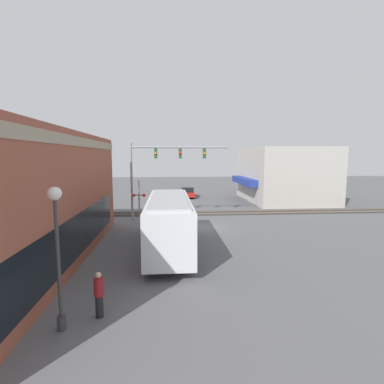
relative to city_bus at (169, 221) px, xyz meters
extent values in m
plane|color=#565659|center=(5.59, -2.80, -1.80)|extent=(120.00, 120.00, 0.00)
cube|color=gray|center=(-2.40, 4.85, 4.73)|extent=(19.52, 0.36, 0.50)
cube|color=black|center=(-2.40, 4.75, -0.10)|extent=(16.23, 0.12, 2.20)
cube|color=#B2ADA3|center=(19.84, -15.01, 1.63)|extent=(12.79, 9.41, 6.85)
cube|color=navy|center=(19.84, -9.75, 0.80)|extent=(8.96, 1.20, 0.80)
cube|color=silver|center=(0.01, 0.00, -0.01)|extent=(10.11, 2.55, 2.73)
cube|color=black|center=(0.01, 0.00, 0.40)|extent=(9.91, 2.59, 1.14)
cube|color=#194CA5|center=(0.01, 0.00, -1.20)|extent=(9.91, 2.58, 0.24)
cube|color=#A5A8AA|center=(0.01, 0.00, 1.41)|extent=(8.60, 2.17, 0.12)
cylinder|color=black|center=(2.87, 0.00, -1.30)|extent=(1.00, 2.57, 1.00)
cylinder|color=black|center=(-3.25, 0.00, -1.30)|extent=(1.00, 2.57, 1.00)
cylinder|color=gray|center=(9.24, 3.36, 1.69)|extent=(0.20, 0.20, 6.97)
cylinder|color=gray|center=(9.24, -1.08, 4.77)|extent=(0.16, 8.87, 0.16)
cube|color=#284723|center=(9.24, 1.14, 4.22)|extent=(0.30, 0.27, 0.90)
sphere|color=yellow|center=(9.08, 1.14, 4.22)|extent=(0.20, 0.20, 0.20)
cube|color=#284723|center=(9.24, -1.08, 4.22)|extent=(0.30, 0.27, 0.90)
sphere|color=red|center=(9.08, -1.08, 4.22)|extent=(0.20, 0.20, 0.20)
cube|color=#284723|center=(9.24, -3.30, 4.22)|extent=(0.30, 0.27, 0.90)
sphere|color=yellow|center=(9.08, -3.30, 4.22)|extent=(0.20, 0.20, 0.20)
cylinder|color=gray|center=(8.68, 2.66, 0.00)|extent=(0.14, 0.14, 3.60)
cube|color=white|center=(8.68, 2.66, 1.30)|extent=(1.41, 0.06, 1.41)
cube|color=white|center=(8.68, 2.66, 1.30)|extent=(1.41, 0.06, 1.41)
cylinder|color=#38383A|center=(8.68, 2.66, 0.50)|extent=(0.08, 0.90, 0.08)
sphere|color=red|center=(8.63, 2.21, 0.50)|extent=(0.28, 0.28, 0.28)
sphere|color=red|center=(8.63, 3.11, 0.50)|extent=(0.28, 0.28, 0.28)
cylinder|color=#38383A|center=(-8.52, 3.60, -1.55)|extent=(0.28, 0.28, 0.50)
cylinder|color=#38383A|center=(-8.52, 3.60, 0.39)|extent=(0.12, 0.12, 4.37)
sphere|color=white|center=(-8.52, 3.60, 2.79)|extent=(0.44, 0.44, 0.44)
cube|color=#332D28|center=(11.59, -2.80, -1.78)|extent=(2.60, 60.00, 0.03)
cube|color=#6B6056|center=(10.87, -2.80, -1.72)|extent=(0.07, 60.00, 0.15)
cube|color=#6B6056|center=(12.31, -2.80, -1.72)|extent=(0.07, 60.00, 0.15)
cube|color=silver|center=(17.08, 0.00, -1.29)|extent=(4.83, 1.80, 0.51)
cube|color=black|center=(16.83, 0.00, -0.72)|extent=(2.66, 1.62, 0.63)
cylinder|color=black|center=(18.57, 0.00, -1.48)|extent=(0.64, 1.82, 0.64)
cylinder|color=black|center=(15.58, 0.00, -1.48)|extent=(0.64, 1.82, 0.64)
cube|color=#B21E19|center=(23.80, -2.60, -1.25)|extent=(4.86, 1.80, 0.58)
cube|color=black|center=(23.56, -2.60, -0.62)|extent=(2.67, 1.62, 0.68)
cylinder|color=black|center=(25.31, -2.60, -1.48)|extent=(0.64, 1.82, 0.64)
cylinder|color=black|center=(22.29, -2.60, -1.48)|extent=(0.64, 1.82, 0.64)
cylinder|color=black|center=(-7.79, 2.52, -1.40)|extent=(0.28, 0.28, 0.80)
cylinder|color=maroon|center=(-7.79, 2.52, -0.67)|extent=(0.34, 0.34, 0.67)
sphere|color=tan|center=(-7.79, 2.52, -0.23)|extent=(0.22, 0.22, 0.22)
camera|label=1|loc=(-18.20, 0.00, 3.96)|focal=28.00mm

